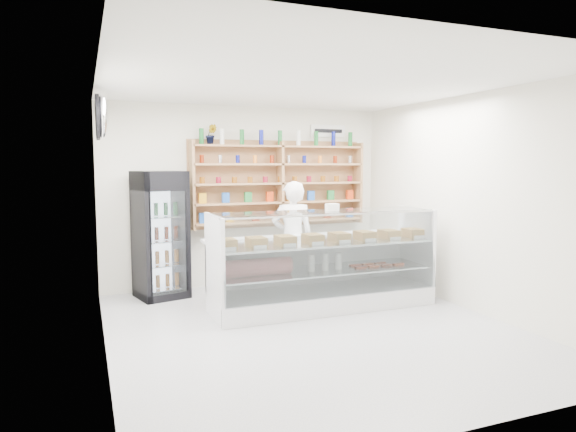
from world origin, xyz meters
name	(u,v)px	position (x,y,z in m)	size (l,w,h in m)	color
room	(312,209)	(0.00, 0.00, 1.40)	(5.00, 5.00, 5.00)	silver
display_counter	(323,281)	(0.50, 0.77, 0.36)	(2.97, 0.89, 1.29)	white
shop_worker	(292,238)	(0.38, 1.54, 0.83)	(0.61, 0.40, 1.66)	white
drinks_cooler	(160,234)	(-1.41, 2.11, 0.91)	(0.78, 0.77, 1.80)	black
wall_shelving	(280,184)	(0.50, 2.34, 1.59)	(2.84, 0.28, 1.33)	#A87F4F
potted_plant	(211,134)	(-0.60, 2.34, 2.34)	(0.16, 0.13, 0.30)	#1E6626
security_mirror	(102,117)	(-2.17, 1.20, 2.45)	(0.15, 0.50, 0.50)	silver
wall_sign	(328,131)	(1.40, 2.47, 2.45)	(0.62, 0.03, 0.20)	white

